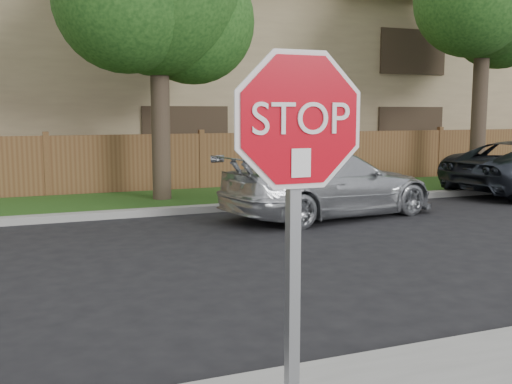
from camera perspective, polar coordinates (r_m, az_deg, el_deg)
name	(u,v)px	position (r m, az deg, el deg)	size (l,w,h in m)	color
far_curb	(57,218)	(12.65, -18.40, -2.36)	(70.00, 0.30, 0.15)	gray
grass_strip	(52,207)	(14.28, -18.83, -1.33)	(70.00, 3.00, 0.12)	#1E4714
fence	(47,168)	(15.78, -19.27, 2.18)	(70.00, 0.12, 1.60)	brown
apartment_building	(34,71)	(21.35, -20.35, 10.80)	(35.20, 9.20, 7.20)	#947E5C
stop_sign	(297,181)	(3.15, 3.94, 1.02)	(1.01, 0.13, 2.55)	gray
sedan_right	(330,184)	(12.61, 7.06, 0.80)	(1.95, 4.79, 1.39)	silver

